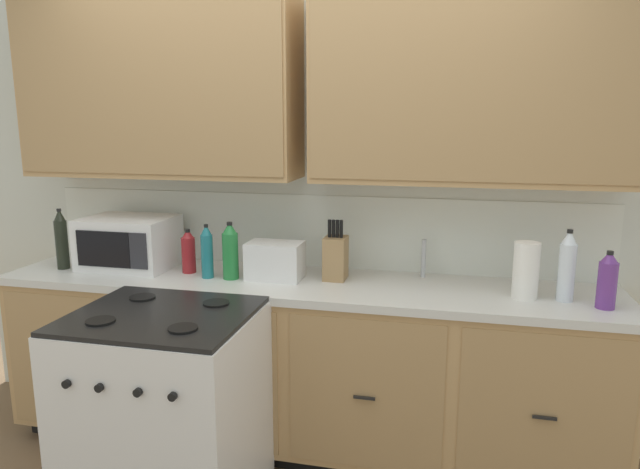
% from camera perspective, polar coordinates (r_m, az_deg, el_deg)
% --- Properties ---
extents(wall_unit, '(4.30, 0.40, 2.43)m').
position_cam_1_polar(wall_unit, '(3.00, -1.06, 9.92)').
color(wall_unit, silver).
rests_on(wall_unit, ground_plane).
extents(counter_run, '(3.13, 0.64, 0.93)m').
position_cam_1_polar(counter_run, '(3.08, -1.93, -12.76)').
color(counter_run, black).
rests_on(counter_run, ground_plane).
extents(stove_range, '(0.76, 0.68, 0.95)m').
position_cam_1_polar(stove_range, '(2.71, -14.99, -16.96)').
color(stove_range, white).
rests_on(stove_range, ground_plane).
extents(microwave, '(0.48, 0.37, 0.28)m').
position_cam_1_polar(microwave, '(3.32, -18.46, -0.75)').
color(microwave, white).
rests_on(microwave, counter_run).
extents(toaster, '(0.28, 0.18, 0.19)m').
position_cam_1_polar(toaster, '(2.95, -4.50, -2.60)').
color(toaster, white).
rests_on(toaster, counter_run).
extents(knife_block, '(0.11, 0.14, 0.31)m').
position_cam_1_polar(knife_block, '(2.93, 1.56, -2.26)').
color(knife_block, '#9C794E').
rests_on(knife_block, counter_run).
extents(sink_faucet, '(0.02, 0.02, 0.20)m').
position_cam_1_polar(sink_faucet, '(3.01, 10.26, -2.35)').
color(sink_faucet, '#B2B5BA').
rests_on(sink_faucet, counter_run).
extents(paper_towel_roll, '(0.12, 0.12, 0.26)m').
position_cam_1_polar(paper_towel_roll, '(2.78, 19.80, -3.37)').
color(paper_towel_roll, white).
rests_on(paper_towel_roll, counter_run).
extents(bottle_green, '(0.08, 0.08, 0.30)m').
position_cam_1_polar(bottle_green, '(2.96, -8.91, -1.66)').
color(bottle_green, '#237A38').
rests_on(bottle_green, counter_run).
extents(bottle_violet, '(0.08, 0.08, 0.25)m').
position_cam_1_polar(bottle_violet, '(2.77, 26.68, -4.11)').
color(bottle_violet, '#663384').
rests_on(bottle_violet, counter_run).
extents(bottle_dark, '(0.07, 0.07, 0.33)m').
position_cam_1_polar(bottle_dark, '(3.42, -24.33, -0.47)').
color(bottle_dark, black).
rests_on(bottle_dark, counter_run).
extents(bottle_clear, '(0.07, 0.07, 0.33)m').
position_cam_1_polar(bottle_clear, '(2.79, 23.36, -2.93)').
color(bottle_clear, silver).
rests_on(bottle_clear, counter_run).
extents(bottle_teal, '(0.06, 0.06, 0.28)m').
position_cam_1_polar(bottle_teal, '(3.00, -11.18, -1.69)').
color(bottle_teal, '#1E707A').
rests_on(bottle_teal, counter_run).
extents(bottle_red, '(0.07, 0.07, 0.24)m').
position_cam_1_polar(bottle_red, '(3.13, -12.96, -1.65)').
color(bottle_red, maroon).
rests_on(bottle_red, counter_run).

